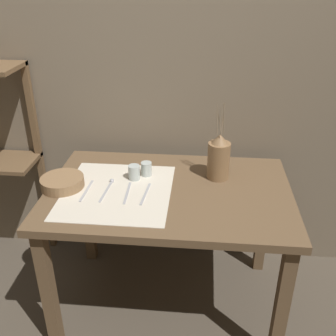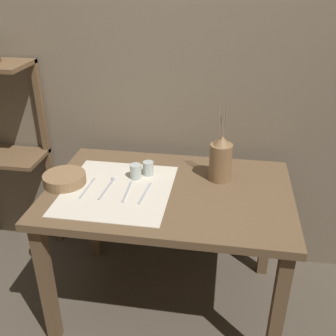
% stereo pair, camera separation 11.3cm
% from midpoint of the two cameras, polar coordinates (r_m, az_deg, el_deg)
% --- Properties ---
extents(ground_plane, '(12.00, 12.00, 0.00)m').
position_cam_midpoint_polar(ground_plane, '(2.45, 1.50, -18.65)').
color(ground_plane, brown).
extents(stone_wall_back, '(7.00, 0.06, 2.40)m').
position_cam_midpoint_polar(stone_wall_back, '(2.28, 3.68, 13.12)').
color(stone_wall_back, '#7A6B56').
rests_on(stone_wall_back, ground_plane).
extents(wooden_table, '(1.22, 0.81, 0.76)m').
position_cam_midpoint_polar(wooden_table, '(2.02, 1.72, -5.55)').
color(wooden_table, brown).
rests_on(wooden_table, ground_plane).
extents(linen_cloth, '(0.53, 0.58, 0.00)m').
position_cam_midpoint_polar(linen_cloth, '(1.97, -5.73, -3.14)').
color(linen_cloth, beige).
rests_on(linen_cloth, wooden_table).
extents(pitcher_with_flowers, '(0.12, 0.12, 0.41)m').
position_cam_midpoint_polar(pitcher_with_flowers, '(2.04, 9.22, 1.22)').
color(pitcher_with_flowers, olive).
rests_on(pitcher_with_flowers, wooden_table).
extents(wooden_bowl, '(0.22, 0.22, 0.05)m').
position_cam_midpoint_polar(wooden_bowl, '(2.06, -13.27, -1.59)').
color(wooden_bowl, '#8E6B47').
rests_on(wooden_bowl, wooden_table).
extents(glass_tumbler_near, '(0.06, 0.06, 0.08)m').
position_cam_midpoint_polar(glass_tumbler_near, '(2.05, -3.15, -0.51)').
color(glass_tumbler_near, '#B7C1BC').
rests_on(glass_tumbler_near, wooden_table).
extents(glass_tumbler_far, '(0.06, 0.06, 0.07)m').
position_cam_midpoint_polar(glass_tumbler_far, '(2.08, -1.33, -0.06)').
color(glass_tumbler_far, '#B7C1BC').
rests_on(glass_tumbler_far, wooden_table).
extents(knife_center, '(0.02, 0.20, 0.00)m').
position_cam_midpoint_polar(knife_center, '(2.00, -10.06, -2.89)').
color(knife_center, '#A8A8AD').
rests_on(knife_center, wooden_table).
extents(spoon_outer, '(0.03, 0.22, 0.02)m').
position_cam_midpoint_polar(spoon_outer, '(2.02, -6.77, -2.23)').
color(spoon_outer, '#A8A8AD').
rests_on(spoon_outer, wooden_table).
extents(fork_outer, '(0.02, 0.20, 0.00)m').
position_cam_midpoint_polar(fork_outer, '(1.95, -4.32, -3.45)').
color(fork_outer, '#A8A8AD').
rests_on(fork_outer, wooden_table).
extents(fork_inner, '(0.03, 0.20, 0.00)m').
position_cam_midpoint_polar(fork_inner, '(1.93, -1.71, -3.69)').
color(fork_inner, '#A8A8AD').
rests_on(fork_inner, wooden_table).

